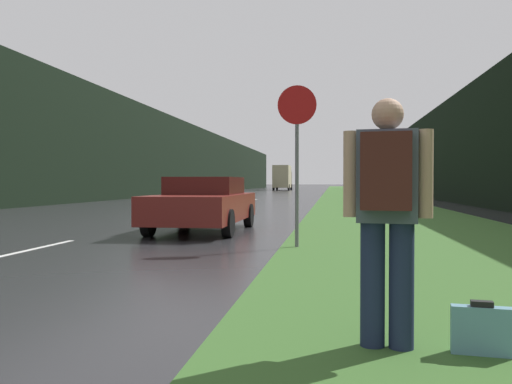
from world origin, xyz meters
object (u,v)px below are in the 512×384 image
at_px(stop_sign, 297,147).
at_px(hitchhiker_with_backpack, 387,206).
at_px(suitcase, 482,331).
at_px(delivery_truck, 283,177).
at_px(car_passing_near, 204,203).

bearing_deg(stop_sign, hitchhiker_with_backpack, -80.22).
relative_size(suitcase, delivery_truck, 0.05).
bearing_deg(suitcase, delivery_truck, 103.80).
bearing_deg(suitcase, car_passing_near, 122.08).
bearing_deg(car_passing_near, delivery_truck, -86.34).
bearing_deg(car_passing_near, hitchhiker_with_backpack, 111.26).
bearing_deg(hitchhiker_with_backpack, delivery_truck, 103.34).
xyz_separation_m(stop_sign, suitcase, (1.70, -6.15, -1.70)).
distance_m(stop_sign, suitcase, 6.61).
bearing_deg(hitchhiker_with_backpack, stop_sign, 107.30).
xyz_separation_m(stop_sign, delivery_truck, (-7.00, 72.91, 0.08)).
bearing_deg(hitchhiker_with_backpack, suitcase, 3.22).
bearing_deg(delivery_truck, suitcase, -83.72).
bearing_deg(car_passing_near, suitcase, 114.55).
xyz_separation_m(hitchhiker_with_backpack, delivery_truck, (-8.05, 79.02, 0.91)).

